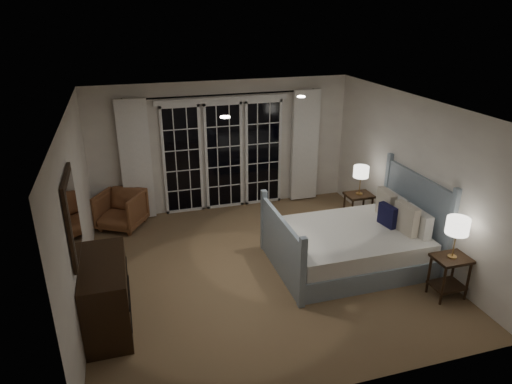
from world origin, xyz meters
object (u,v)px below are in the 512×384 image
object	(u,v)px
lamp_left	(458,226)
lamp_right	(361,172)
nightstand_left	(449,271)
nightstand_right	(358,205)
armchair	(121,210)
dresser	(106,295)
bed	(353,243)

from	to	relation	value
lamp_left	lamp_right	bearing A→B (deg)	92.63
nightstand_left	lamp_left	world-z (taller)	lamp_left
nightstand_right	armchair	xyz separation A→B (m)	(-4.14, 1.14, -0.06)
nightstand_right	lamp_left	distance (m)	2.46
nightstand_left	lamp_right	world-z (taller)	lamp_right
armchair	dresser	xyz separation A→B (m)	(-0.23, -2.83, 0.11)
nightstand_left	dresser	xyz separation A→B (m)	(-4.48, 0.69, 0.05)
lamp_right	nightstand_left	bearing A→B (deg)	-87.37
lamp_right	armchair	size ratio (longest dim) A/B	0.70
bed	dresser	world-z (taller)	bed
nightstand_left	lamp_left	size ratio (longest dim) A/B	1.06
lamp_left	dresser	xyz separation A→B (m)	(-4.48, 0.69, -0.63)
bed	lamp_right	xyz separation A→B (m)	(0.72, 1.18, 0.69)
bed	dresser	size ratio (longest dim) A/B	1.82
lamp_right	dresser	world-z (taller)	lamp_right
lamp_right	nightstand_right	bearing A→B (deg)	0.00
bed	armchair	size ratio (longest dim) A/B	3.07
nightstand_right	armchair	distance (m)	4.30
nightstand_right	armchair	bearing A→B (deg)	164.54
bed	dresser	xyz separation A→B (m)	(-3.64, -0.50, 0.11)
armchair	dresser	world-z (taller)	dresser
nightstand_right	lamp_right	world-z (taller)	lamp_right
bed	nightstand_left	distance (m)	1.45
nightstand_left	armchair	bearing A→B (deg)	140.43
nightstand_left	armchair	size ratio (longest dim) A/B	0.82
nightstand_left	armchair	xyz separation A→B (m)	(-4.25, 3.51, -0.06)
lamp_left	dresser	distance (m)	4.57
armchair	dresser	bearing A→B (deg)	-64.04
nightstand_right	lamp_left	world-z (taller)	lamp_left
dresser	lamp_right	bearing A→B (deg)	21.05
armchair	lamp_left	bearing A→B (deg)	-9.00
nightstand_left	nightstand_right	bearing A→B (deg)	92.63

